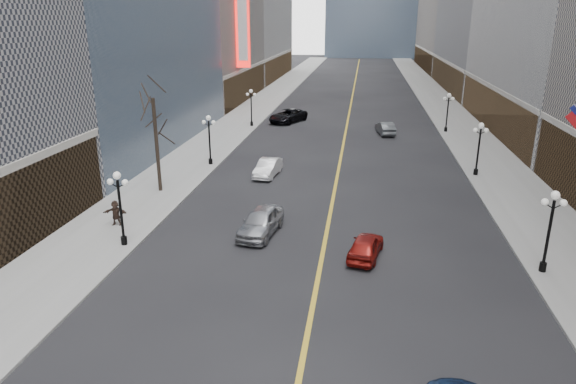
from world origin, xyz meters
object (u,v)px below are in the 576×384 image
(streetlamp_east_1, at_px, (551,223))
(car_sb_mid, at_px, (366,246))
(car_sb_far, at_px, (385,128))
(streetlamp_east_3, at_px, (448,108))
(streetlamp_west_3, at_px, (251,104))
(car_nb_near, at_px, (261,222))
(streetlamp_west_1, at_px, (120,201))
(car_nb_mid, at_px, (268,168))
(streetlamp_east_2, at_px, (479,143))
(streetlamp_west_2, at_px, (209,135))
(car_nb_far, at_px, (288,116))

(streetlamp_east_1, height_order, car_sb_mid, streetlamp_east_1)
(car_sb_far, bearing_deg, streetlamp_east_3, -175.15)
(streetlamp_east_1, relative_size, streetlamp_west_3, 1.00)
(streetlamp_east_3, bearing_deg, car_nb_near, -115.75)
(streetlamp_west_1, xyz_separation_m, car_sb_far, (16.44, 34.00, -2.16))
(car_sb_mid, bearing_deg, car_sb_far, -82.64)
(car_nb_near, relative_size, car_sb_mid, 1.22)
(streetlamp_west_1, distance_m, car_nb_mid, 16.75)
(streetlamp_east_1, height_order, streetlamp_west_3, same)
(streetlamp_west_3, xyz_separation_m, car_sb_far, (16.44, -2.00, -2.16))
(streetlamp_east_2, xyz_separation_m, car_sb_mid, (-9.36, -17.33, -2.22))
(streetlamp_west_1, relative_size, car_nb_near, 0.93)
(streetlamp_west_3, distance_m, car_sb_far, 16.70)
(streetlamp_west_2, bearing_deg, streetlamp_west_1, -90.00)
(streetlamp_west_3, distance_m, car_nb_far, 5.85)
(streetlamp_west_2, distance_m, car_sb_far, 23.04)
(car_nb_near, xyz_separation_m, car_sb_far, (8.74, 30.96, -0.09))
(streetlamp_west_2, bearing_deg, car_nb_mid, -22.81)
(streetlamp_west_2, height_order, car_sb_far, streetlamp_west_2)
(streetlamp_east_2, distance_m, streetlamp_east_3, 18.00)
(streetlamp_west_2, distance_m, car_sb_mid, 22.54)
(streetlamp_east_2, distance_m, streetlamp_west_1, 29.68)
(streetlamp_east_2, relative_size, car_nb_far, 0.74)
(car_nb_far, xyz_separation_m, car_sb_far, (12.37, -5.68, -0.12))
(streetlamp_east_1, height_order, car_nb_mid, streetlamp_east_1)
(streetlamp_west_1, height_order, streetlamp_west_3, same)
(car_nb_far, height_order, car_sb_far, car_nb_far)
(streetlamp_east_3, relative_size, car_nb_far, 0.74)
(car_nb_mid, bearing_deg, streetlamp_east_3, 54.79)
(streetlamp_west_3, bearing_deg, streetlamp_west_1, -90.00)
(car_nb_near, bearing_deg, car_nb_far, 103.83)
(streetlamp_west_2, height_order, car_nb_near, streetlamp_west_2)
(streetlamp_east_2, distance_m, car_sb_far, 17.66)
(streetlamp_east_1, bearing_deg, car_sb_mid, 175.91)
(car_sb_mid, distance_m, car_sb_far, 33.40)
(streetlamp_east_1, distance_m, streetlamp_east_3, 36.00)
(streetlamp_west_1, height_order, car_sb_mid, streetlamp_west_1)
(streetlamp_west_2, bearing_deg, streetlamp_east_3, 37.33)
(car_sb_mid, bearing_deg, streetlamp_west_2, -39.46)
(car_nb_near, xyz_separation_m, car_nb_mid, (-1.86, 12.50, -0.11))
(streetlamp_east_3, height_order, streetlamp_west_3, same)
(car_sb_mid, bearing_deg, car_nb_far, -64.25)
(streetlamp_west_3, bearing_deg, streetlamp_east_2, -37.33)
(streetlamp_east_3, xyz_separation_m, car_nb_near, (-15.90, -32.96, -2.07))
(car_nb_mid, height_order, car_nb_far, car_nb_far)
(streetlamp_east_3, height_order, car_nb_near, streetlamp_east_3)
(streetlamp_east_1, distance_m, streetlamp_east_2, 18.00)
(streetlamp_east_1, relative_size, car_nb_far, 0.74)
(car_nb_near, bearing_deg, streetlamp_east_1, -2.67)
(streetlamp_west_1, height_order, car_nb_mid, streetlamp_west_1)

